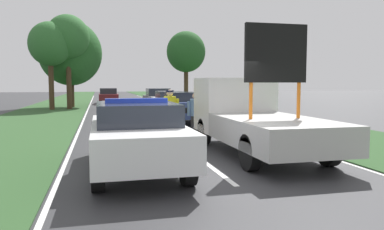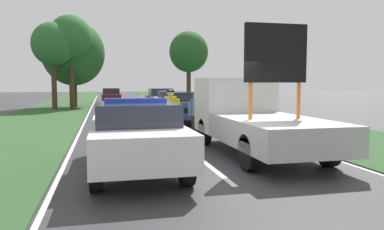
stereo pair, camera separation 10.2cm
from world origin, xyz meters
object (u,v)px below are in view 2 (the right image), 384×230
at_px(police_car, 136,134).
at_px(roadside_tree_mid_right, 73,53).
at_px(roadside_tree_near_right, 189,52).
at_px(work_truck, 251,116).
at_px(traffic_cone_near_police, 130,136).
at_px(traffic_cone_near_truck, 153,125).
at_px(roadside_tree_mid_left, 53,45).
at_px(road_barrier, 176,113).
at_px(queued_car_van_white, 172,102).
at_px(traffic_cone_behind_barrier, 188,136).
at_px(traffic_cone_centre_front, 154,130).
at_px(roadside_tree_near_left, 71,38).
at_px(police_officer, 171,111).
at_px(pedestrian_civilian, 196,112).
at_px(queued_car_suv_grey, 160,98).
at_px(queued_car_hatch_blue, 186,107).
at_px(queued_car_wagon_maroon, 111,95).

bearing_deg(police_car, roadside_tree_mid_right, 99.25).
bearing_deg(roadside_tree_near_right, work_truck, -98.39).
bearing_deg(traffic_cone_near_police, traffic_cone_near_truck, 68.13).
bearing_deg(traffic_cone_near_truck, traffic_cone_near_police, -111.87).
bearing_deg(roadside_tree_mid_left, road_barrier, -68.71).
bearing_deg(queued_car_van_white, traffic_cone_behind_barrier, 82.27).
bearing_deg(roadside_tree_near_right, road_barrier, -104.19).
xyz_separation_m(traffic_cone_centre_front, traffic_cone_near_truck, (0.20, 1.87, -0.05)).
bearing_deg(roadside_tree_near_left, roadside_tree_mid_left, -156.17).
bearing_deg(traffic_cone_near_truck, traffic_cone_centre_front, -96.09).
bearing_deg(traffic_cone_behind_barrier, road_barrier, 91.59).
xyz_separation_m(police_officer, traffic_cone_behind_barrier, (0.46, -0.62, -0.79)).
bearing_deg(road_barrier, pedestrian_civilian, -53.00).
bearing_deg(pedestrian_civilian, queued_car_suv_grey, 62.31).
relative_size(roadside_tree_near_right, roadside_tree_mid_right, 0.95).
height_order(queued_car_van_white, roadside_tree_mid_left, roadside_tree_mid_left).
xyz_separation_m(road_barrier, queued_car_hatch_blue, (1.33, 4.35, -0.06)).
xyz_separation_m(road_barrier, queued_car_wagon_maroon, (-1.87, 23.34, -0.09)).
bearing_deg(pedestrian_civilian, police_officer, -175.18).
xyz_separation_m(police_officer, queued_car_hatch_blue, (1.75, 5.55, -0.23)).
xyz_separation_m(work_truck, traffic_cone_near_truck, (-2.28, 4.56, -0.73)).
distance_m(queued_car_suv_grey, queued_car_wagon_maroon, 8.27).
relative_size(queued_car_suv_grey, roadside_tree_near_right, 0.63).
relative_size(police_car, roadside_tree_mid_right, 0.69).
bearing_deg(roadside_tree_near_left, road_barrier, -73.15).
relative_size(queued_car_hatch_blue, roadside_tree_near_right, 0.61).
distance_m(traffic_cone_near_police, queued_car_wagon_maroon, 24.89).
xyz_separation_m(traffic_cone_centre_front, queued_car_wagon_maroon, (-0.95, 24.11, 0.44)).
xyz_separation_m(traffic_cone_centre_front, traffic_cone_behind_barrier, (0.98, -1.05, -0.09)).
relative_size(traffic_cone_behind_barrier, queued_car_van_white, 0.11).
bearing_deg(roadside_tree_near_left, traffic_cone_centre_front, -76.79).
height_order(traffic_cone_near_truck, queued_car_hatch_blue, queued_car_hatch_blue).
bearing_deg(queued_car_suv_grey, roadside_tree_near_left, -2.26).
relative_size(queued_car_hatch_blue, queued_car_wagon_maroon, 0.86).
bearing_deg(road_barrier, roadside_tree_mid_right, 99.02).
relative_size(traffic_cone_near_police, traffic_cone_behind_barrier, 1.09).
bearing_deg(traffic_cone_behind_barrier, roadside_tree_near_left, 105.38).
height_order(police_car, traffic_cone_centre_front, police_car).
distance_m(pedestrian_civilian, roadside_tree_near_right, 21.06).
relative_size(roadside_tree_near_left, roadside_tree_mid_left, 1.10).
bearing_deg(police_officer, traffic_cone_near_police, -3.97).
height_order(traffic_cone_centre_front, queued_car_suv_grey, queued_car_suv_grey).
bearing_deg(queued_car_wagon_maroon, road_barrier, 94.59).
relative_size(road_barrier, traffic_cone_behind_barrier, 5.37).
xyz_separation_m(traffic_cone_behind_barrier, queued_car_hatch_blue, (1.28, 6.17, 0.56)).
xyz_separation_m(queued_car_van_white, roadside_tree_mid_right, (-6.55, 8.08, 3.58)).
relative_size(police_officer, queued_car_suv_grey, 0.42).
relative_size(work_truck, police_officer, 3.35).
height_order(queued_car_hatch_blue, queued_car_wagon_maroon, queued_car_hatch_blue).
height_order(queued_car_suv_grey, roadside_tree_near_right, roadside_tree_near_right).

